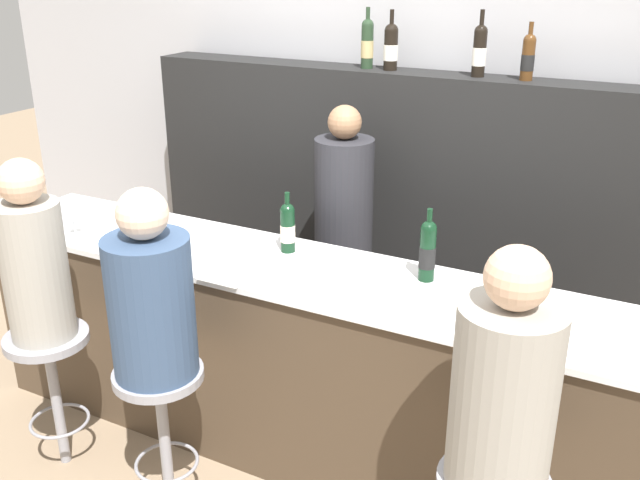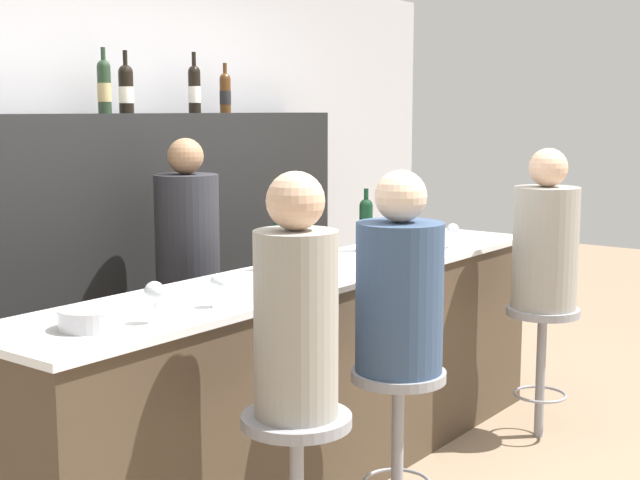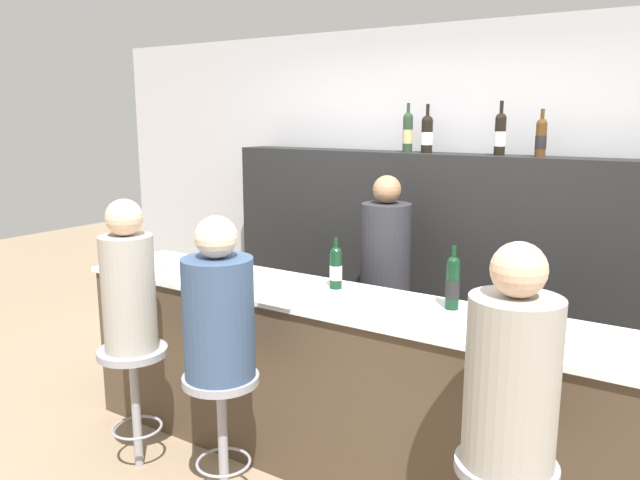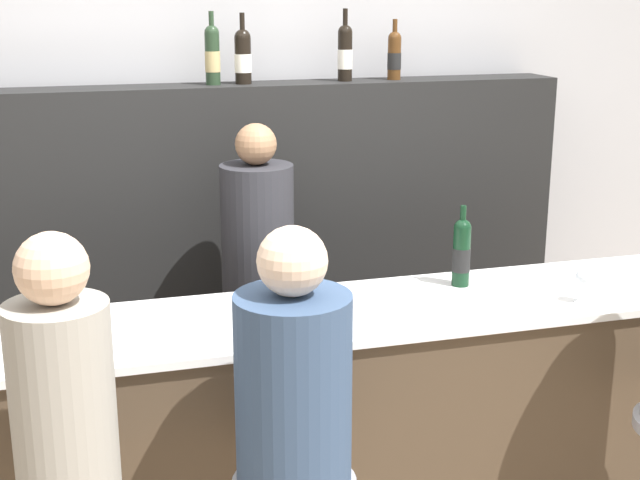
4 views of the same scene
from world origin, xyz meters
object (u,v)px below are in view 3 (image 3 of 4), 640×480
Objects in this scene: wine_bottle_counter_0 at (336,267)px; wine_bottle_counter_1 at (453,282)px; wine_bottle_backbar_0 at (408,132)px; wine_glass_1 at (201,267)px; wine_bottle_backbar_3 at (541,137)px; guest_seated_middle at (218,309)px; wine_glass_0 at (163,257)px; wine_bottle_backbar_2 at (500,134)px; guest_seated_left at (128,284)px; bar_stool_middle at (222,404)px; guest_seated_right at (512,371)px; bar_stool_left at (134,374)px; wine_bottle_backbar_1 at (427,134)px; bartender at (385,306)px; wine_glass_2 at (504,321)px; metal_bowl at (157,261)px.

wine_bottle_counter_0 is 0.90× the size of wine_bottle_counter_1.
wine_bottle_backbar_0 reaches higher than wine_glass_1.
wine_bottle_backbar_3 is 2.26m from guest_seated_middle.
wine_bottle_counter_0 is at bearing 180.00° from wine_bottle_counter_1.
wine_bottle_counter_1 is 1.18m from guest_seated_middle.
wine_bottle_backbar_2 is at bearing 41.07° from wine_glass_0.
guest_seated_left reaches higher than wine_glass_0.
wine_glass_0 reaches higher than wine_glass_1.
wine_bottle_backbar_0 is 1.87m from wine_glass_0.
wine_bottle_backbar_3 is at bearing 61.73° from guest_seated_middle.
wine_glass_0 is 1.13m from bar_stool_middle.
guest_seated_middle is 1.43m from guest_seated_right.
wine_glass_1 is 0.71m from bar_stool_left.
bar_stool_left is at bearing -153.58° from wine_bottle_counter_1.
wine_bottle_backbar_1 is at bearing 120.69° from wine_bottle_counter_1.
bartender is (-0.81, -0.48, -1.10)m from wine_bottle_backbar_3.
wine_bottle_backbar_0 is (-0.79, 1.10, 0.72)m from wine_bottle_counter_1.
wine_glass_0 is 2.34m from guest_seated_right.
wine_glass_1 reaches higher than bar_stool_left.
wine_bottle_counter_0 is at bearing 163.41° from wine_glass_2.
wine_bottle_backbar_1 reaches higher than wine_bottle_backbar_3.
guest_seated_left is at bearing -64.05° from wine_glass_0.
bar_stool_left is (0.41, -0.57, -0.49)m from metal_bowl.
wine_bottle_backbar_2 reaches higher than bartender.
wine_bottle_counter_1 is 1.53× the size of metal_bowl.
wine_bottle_backbar_0 is at bearing 129.35° from wine_glass_2.
metal_bowl is (-2.06, -1.29, -0.80)m from wine_bottle_backbar_3.
guest_seated_middle is 1.43m from bartender.
wine_glass_2 is at bearing -79.91° from wine_bottle_backbar_3.
wine_bottle_backbar_0 is 1.98m from wine_glass_2.
bar_stool_left is (-1.40, -1.86, -1.30)m from wine_bottle_backbar_2.
bar_stool_middle is (-0.75, -1.86, -1.30)m from wine_bottle_backbar_2.
wine_glass_2 is 0.17× the size of guest_seated_middle.
wine_glass_0 is at bearing 152.66° from bar_stool_middle.
bartender reaches higher than wine_glass_1.
wine_glass_2 is at bearing -70.23° from wine_bottle_backbar_2.
wine_glass_2 reaches higher than wine_glass_1.
wine_bottle_backbar_2 is at bearing 53.08° from guest_seated_left.
metal_bowl reaches higher than bar_stool_left.
wine_glass_1 is 0.15× the size of guest_seated_right.
wine_bottle_backbar_0 is 2.54× the size of wine_glass_2.
guest_seated_right is at bearing -69.95° from wine_bottle_backbar_2.
wine_glass_2 is at bearing -54.34° from wine_bottle_backbar_1.
bar_stool_middle is at bearing -139.25° from wine_bottle_counter_1.
wine_bottle_backbar_1 is at bearing 87.53° from wine_bottle_counter_0.
bartender is at bearing 131.80° from guest_seated_right.
wine_glass_1 is 1.81m from wine_glass_2.
guest_seated_left reaches higher than wine_bottle_counter_0.
bartender is (0.75, 0.93, -0.35)m from wine_glass_1.
wine_bottle_backbar_1 is 0.41× the size of guest_seated_middle.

